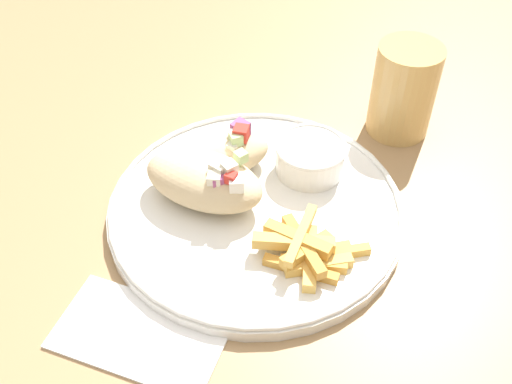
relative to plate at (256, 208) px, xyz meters
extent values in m
cube|color=#9E7A51|center=(0.01, -0.01, -0.03)|extent=(1.31, 1.31, 0.04)
cylinder|color=#9E7A51|center=(-0.57, 0.57, -0.38)|extent=(0.06, 0.06, 0.67)
cube|color=white|center=(-0.03, -0.18, -0.01)|extent=(0.16, 0.10, 0.00)
cylinder|color=white|center=(0.00, 0.00, 0.00)|extent=(0.32, 0.32, 0.01)
torus|color=white|center=(0.00, 0.00, 0.01)|extent=(0.32, 0.32, 0.01)
ellipsoid|color=beige|center=(-0.05, -0.01, 0.03)|extent=(0.14, 0.08, 0.05)
cube|color=#B7D693|center=(-0.02, 0.01, 0.06)|extent=(0.02, 0.02, 0.01)
cube|color=#A34C84|center=(-0.03, -0.03, 0.05)|extent=(0.02, 0.02, 0.01)
cube|color=red|center=(-0.02, -0.02, 0.06)|extent=(0.01, 0.01, 0.01)
cube|color=white|center=(-0.01, -0.02, 0.05)|extent=(0.02, 0.02, 0.01)
cube|color=silver|center=(-0.03, -0.03, 0.05)|extent=(0.02, 0.02, 0.01)
cube|color=silver|center=(-0.02, -0.01, 0.06)|extent=(0.02, 0.02, 0.01)
cube|color=silver|center=(-0.03, -0.01, 0.06)|extent=(0.02, 0.02, 0.02)
ellipsoid|color=beige|center=(-0.06, 0.03, 0.03)|extent=(0.12, 0.12, 0.05)
cube|color=silver|center=(-0.04, 0.03, 0.05)|extent=(0.01, 0.01, 0.01)
cube|color=#B7D693|center=(-0.04, 0.04, 0.05)|extent=(0.02, 0.02, 0.01)
cube|color=white|center=(-0.04, 0.04, 0.05)|extent=(0.02, 0.02, 0.01)
cube|color=#A34C84|center=(-0.04, 0.05, 0.06)|extent=(0.02, 0.02, 0.02)
cube|color=red|center=(-0.04, 0.05, 0.06)|extent=(0.02, 0.02, 0.02)
cube|color=gold|center=(0.08, -0.06, 0.01)|extent=(0.08, 0.02, 0.01)
cube|color=gold|center=(0.10, -0.03, 0.01)|extent=(0.07, 0.05, 0.01)
cube|color=#E5B251|center=(0.08, -0.05, 0.01)|extent=(0.04, 0.08, 0.01)
cube|color=gold|center=(0.09, -0.03, 0.01)|extent=(0.05, 0.04, 0.01)
cube|color=gold|center=(0.09, -0.05, 0.01)|extent=(0.07, 0.03, 0.01)
cube|color=#E5B251|center=(0.09, -0.05, 0.01)|extent=(0.06, 0.05, 0.01)
cube|color=gold|center=(0.07, -0.03, 0.01)|extent=(0.07, 0.03, 0.01)
cube|color=gold|center=(0.07, -0.04, 0.02)|extent=(0.07, 0.02, 0.01)
cube|color=#E5B251|center=(0.07, -0.04, 0.03)|extent=(0.02, 0.08, 0.01)
cube|color=gold|center=(0.07, -0.04, 0.02)|extent=(0.07, 0.06, 0.01)
cube|color=gold|center=(0.08, -0.05, 0.02)|extent=(0.04, 0.06, 0.01)
cube|color=#E5B251|center=(0.06, -0.04, 0.02)|extent=(0.08, 0.04, 0.01)
cylinder|color=white|center=(0.03, 0.08, 0.02)|extent=(0.08, 0.08, 0.03)
cylinder|color=beige|center=(0.03, 0.08, 0.04)|extent=(0.06, 0.06, 0.01)
torus|color=white|center=(0.03, 0.08, 0.04)|extent=(0.08, 0.08, 0.00)
cylinder|color=tan|center=(0.09, 0.21, 0.05)|extent=(0.08, 0.08, 0.12)
cylinder|color=silver|center=(0.09, 0.21, 0.03)|extent=(0.07, 0.07, 0.07)
camera|label=1|loc=(0.20, -0.40, 0.47)|focal=42.00mm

